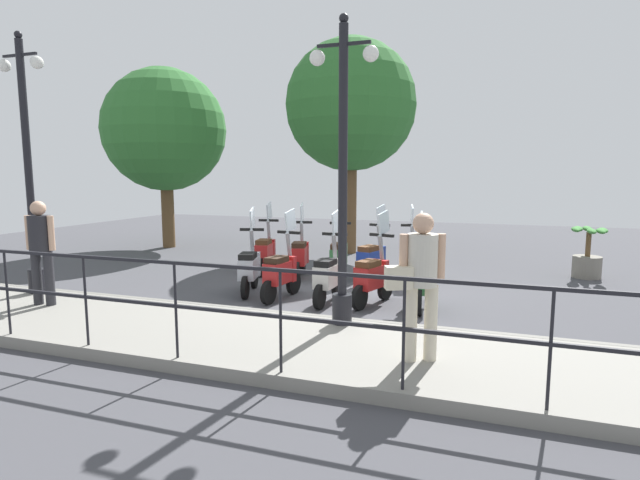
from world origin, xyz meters
The scene contains 20 objects.
ground_plane centered at (0.00, 0.00, 0.00)m, with size 28.00×28.00×0.00m, color #424247.
promenade_walkway centered at (-3.15, 0.00, 0.07)m, with size 2.20×20.00×0.15m.
fence_railing centered at (-4.20, 0.00, 0.89)m, with size 0.04×16.03×1.07m.
lamp_post_near centered at (-2.40, -0.72, 1.90)m, with size 0.26×0.90×3.97m.
lamp_post_far centered at (-2.40, 4.67, 2.03)m, with size 0.26×0.90×4.24m.
pedestrian_with_bag centered at (-3.42, -1.88, 1.08)m, with size 0.48×0.60×1.59m.
pedestrian_distant centered at (-2.97, 3.87, 1.08)m, with size 0.36×0.49×1.59m.
tree_large centered at (3.65, 6.41, 3.38)m, with size 3.48×3.48×5.13m.
tree_distant centered at (4.36, 1.09, 3.92)m, with size 3.45×3.45×5.66m.
potted_palm centered at (2.81, -4.46, 0.45)m, with size 1.06×0.66×1.05m.
scooter_near_0 centered at (-0.77, -1.52, 0.48)m, with size 1.23×0.44×1.54m.
scooter_near_1 centered at (-0.77, -0.75, 0.48)m, with size 1.20×0.55×1.54m.
scooter_near_2 centered at (-0.92, -0.04, 0.48)m, with size 1.23×0.44×1.54m.
scooter_near_3 centered at (-0.93, 0.81, 0.48)m, with size 1.23×0.45×1.54m.
scooter_near_4 centered at (-0.74, 1.51, 0.48)m, with size 1.21×0.53×1.54m.
scooter_far_0 centered at (1.01, -1.13, 0.48)m, with size 1.21×0.51×1.54m.
scooter_far_1 centered at (0.83, -0.37, 0.48)m, with size 1.20×0.54×1.54m.
scooter_far_2 centered at (0.96, 0.36, 0.48)m, with size 1.22×0.47×1.54m.
scooter_far_3 centered at (0.86, 1.17, 0.48)m, with size 1.21×0.51×1.54m.
scooter_far_4 centered at (1.02, 2.03, 0.48)m, with size 1.23×0.47×1.54m.
Camera 1 is at (-8.63, -2.57, 2.14)m, focal length 28.00 mm.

